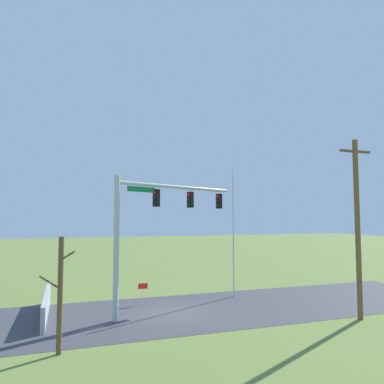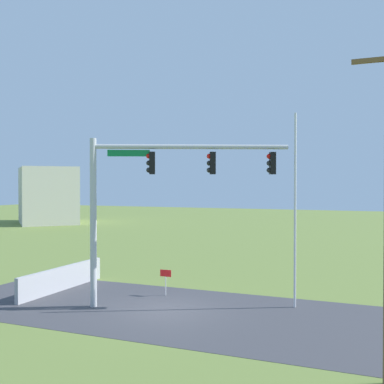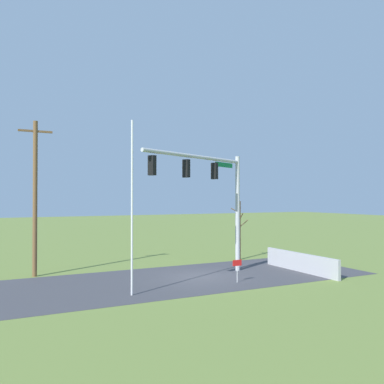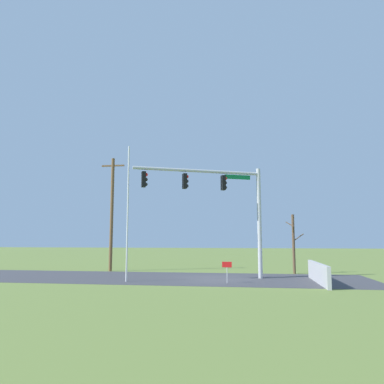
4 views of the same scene
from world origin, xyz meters
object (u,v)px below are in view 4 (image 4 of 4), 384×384
Objects in this scene: flagpole at (128,213)px; utility_pole at (112,212)px; bare_tree at (294,243)px; open_sign at (227,267)px; signal_mast at (223,197)px.

utility_pole is (-3.66, 6.87, 0.58)m from flagpole.
utility_pole is at bearing 179.86° from bare_tree.
bare_tree is (10.52, 6.84, -1.90)m from flagpole.
utility_pole is at bearing 118.02° from flagpole.
open_sign is at bearing -34.70° from utility_pole.
flagpole reaches higher than signal_mast.
flagpole reaches higher than open_sign.
signal_mast is 1.79× the size of bare_tree.
flagpole is at bearing -146.98° from bare_tree.
bare_tree is at bearing 33.02° from flagpole.
signal_mast is 4.72m from open_sign.
flagpole is 6.81m from open_sign.
open_sign is at bearing -124.24° from bare_tree.
flagpole is 1.90× the size of bare_tree.
bare_tree is 3.56× the size of open_sign.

